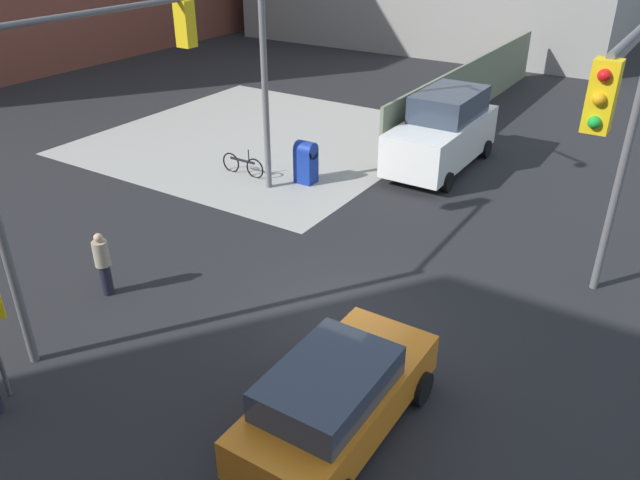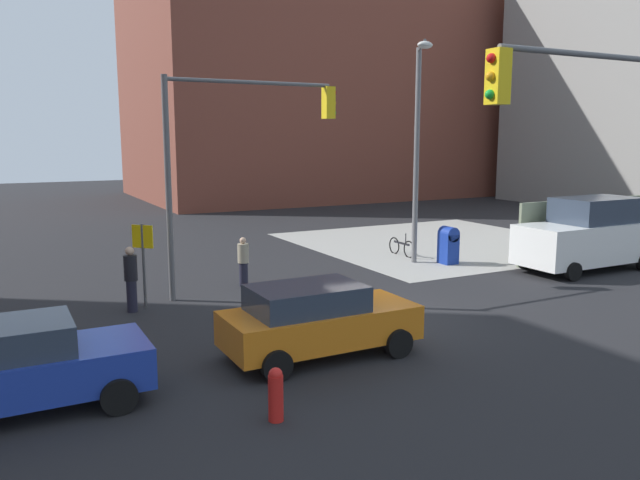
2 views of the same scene
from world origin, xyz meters
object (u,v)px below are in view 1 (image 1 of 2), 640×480
street_lamp_corner (267,42)px  mailbox_blue (306,161)px  sedan_orange (336,397)px  van_white_delivery (443,131)px  traffic_signal_se_corner (621,125)px  bicycle_leaning_on_fence (243,165)px  pedestrian_waiting (103,263)px  traffic_signal_nw_corner (80,111)px

street_lamp_corner → mailbox_blue: 4.14m
sedan_orange → van_white_delivery: van_white_delivery is taller
mailbox_blue → sedan_orange: bearing=-143.6°
traffic_signal_se_corner → bicycle_leaning_on_fence: (3.19, 11.70, -4.29)m
street_lamp_corner → pedestrian_waiting: (-7.00, -0.29, -3.87)m
mailbox_blue → traffic_signal_nw_corner: bearing=-176.7°
street_lamp_corner → pedestrian_waiting: size_ratio=4.99×
traffic_signal_nw_corner → van_white_delivery: 13.07m
mailbox_blue → van_white_delivery: van_white_delivery is taller
mailbox_blue → bicycle_leaning_on_fence: size_ratio=0.82×
street_lamp_corner → sedan_orange: 11.38m
traffic_signal_se_corner → mailbox_blue: traffic_signal_se_corner is taller
traffic_signal_nw_corner → van_white_delivery: bearing=-12.3°
sedan_orange → pedestrian_waiting: sedan_orange is taller
traffic_signal_nw_corner → sedan_orange: size_ratio=1.52×
street_lamp_corner → sedan_orange: size_ratio=1.88×
street_lamp_corner → mailbox_blue: street_lamp_corner is taller
sedan_orange → mailbox_blue: bearing=36.4°
bicycle_leaning_on_fence → traffic_signal_se_corner: bearing=-105.3°
sedan_orange → traffic_signal_se_corner: bearing=-27.6°
bicycle_leaning_on_fence → van_white_delivery: bearing=-50.9°
van_white_delivery → mailbox_blue: bearing=139.7°
street_lamp_corner → traffic_signal_nw_corner: bearing=-172.4°
traffic_signal_se_corner → van_white_delivery: bearing=39.8°
sedan_orange → traffic_signal_nw_corner: bearing=84.9°
van_white_delivery → bicycle_leaning_on_fence: size_ratio=3.09×
traffic_signal_nw_corner → street_lamp_corner: size_ratio=0.81×
traffic_signal_nw_corner → traffic_signal_se_corner: (4.77, -9.00, -0.01)m
mailbox_blue → pedestrian_waiting: bearing=178.6°
traffic_signal_se_corner → traffic_signal_nw_corner: bearing=117.9°
sedan_orange → bicycle_leaning_on_fence: sedan_orange is taller
traffic_signal_nw_corner → bicycle_leaning_on_fence: 9.44m
traffic_signal_se_corner → sedan_orange: 7.11m
pedestrian_waiting → bicycle_leaning_on_fence: 7.87m
traffic_signal_se_corner → mailbox_blue: size_ratio=4.55×
sedan_orange → van_white_delivery: 13.38m
pedestrian_waiting → bicycle_leaning_on_fence: pedestrian_waiting is taller
street_lamp_corner → van_white_delivery: 7.07m
mailbox_blue → pedestrian_waiting: 8.20m
pedestrian_waiting → bicycle_leaning_on_fence: size_ratio=0.92×
mailbox_blue → van_white_delivery: 4.98m
street_lamp_corner → van_white_delivery: (4.97, -3.69, -3.42)m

